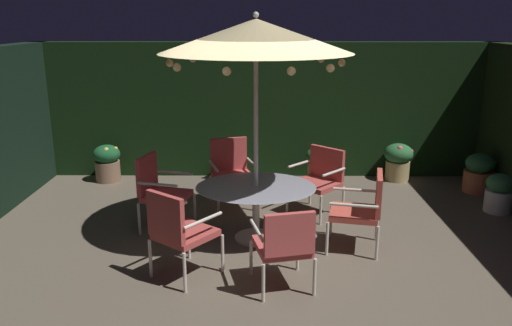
% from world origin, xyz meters
% --- Properties ---
extents(ground_plane, '(8.10, 6.58, 0.02)m').
position_xyz_m(ground_plane, '(0.00, 0.00, -0.01)').
color(ground_plane, brown).
extents(hedge_backdrop_rear, '(8.10, 0.30, 2.35)m').
position_xyz_m(hedge_backdrop_rear, '(0.00, 3.14, 1.17)').
color(hedge_backdrop_rear, black).
rests_on(hedge_backdrop_rear, ground_plane).
extents(patio_dining_table, '(1.51, 1.27, 0.72)m').
position_xyz_m(patio_dining_table, '(-0.13, 0.26, 0.59)').
color(patio_dining_table, silver).
rests_on(patio_dining_table, ground_plane).
extents(patio_umbrella, '(2.28, 2.28, 2.81)m').
position_xyz_m(patio_umbrella, '(-0.13, 0.26, 2.53)').
color(patio_umbrella, silver).
rests_on(patio_umbrella, ground_plane).
extents(patio_chair_north, '(0.72, 0.71, 0.97)m').
position_xyz_m(patio_chair_north, '(1.17, -0.02, 0.55)').
color(patio_chair_north, silver).
rests_on(patio_chair_north, ground_plane).
extents(patio_chair_northeast, '(0.84, 0.84, 0.95)m').
position_xyz_m(patio_chair_northeast, '(0.79, 1.21, 0.55)').
color(patio_chair_northeast, silver).
rests_on(patio_chair_northeast, ground_plane).
extents(patio_chair_east, '(0.76, 0.75, 1.00)m').
position_xyz_m(patio_chair_east, '(-0.51, 1.53, 0.57)').
color(patio_chair_east, silver).
rests_on(patio_chair_east, ground_plane).
extents(patio_chair_southeast, '(0.71, 0.69, 1.01)m').
position_xyz_m(patio_chair_southeast, '(-1.41, 0.59, 0.58)').
color(patio_chair_southeast, silver).
rests_on(patio_chair_southeast, ground_plane).
extents(patio_chair_south, '(0.81, 0.82, 1.01)m').
position_xyz_m(patio_chair_south, '(-0.94, -0.78, 0.58)').
color(patio_chair_south, silver).
rests_on(patio_chair_south, ground_plane).
extents(patio_chair_southwest, '(0.69, 0.71, 0.92)m').
position_xyz_m(patio_chair_southwest, '(0.17, -1.02, 0.53)').
color(patio_chair_southwest, beige).
rests_on(patio_chair_southwest, ground_plane).
extents(potted_plant_back_right, '(0.50, 0.50, 0.65)m').
position_xyz_m(potted_plant_back_right, '(2.32, 2.76, 0.36)').
color(potted_plant_back_right, tan).
rests_on(potted_plant_back_right, ground_plane).
extents(potted_plant_front_corner, '(0.48, 0.48, 0.64)m').
position_xyz_m(potted_plant_front_corner, '(3.48, 2.14, 0.32)').
color(potted_plant_front_corner, '#AE5E3D').
rests_on(potted_plant_front_corner, ground_plane).
extents(potted_plant_right_near, '(0.40, 0.40, 0.57)m').
position_xyz_m(potted_plant_right_near, '(3.40, 1.25, 0.30)').
color(potted_plant_right_near, silver).
rests_on(potted_plant_right_near, ground_plane).
extents(potted_plant_left_far, '(0.40, 0.40, 0.63)m').
position_xyz_m(potted_plant_left_far, '(0.90, 2.54, 0.36)').
color(potted_plant_left_far, '#A46748').
rests_on(potted_plant_left_far, ground_plane).
extents(potted_plant_left_near, '(0.32, 0.32, 0.48)m').
position_xyz_m(potted_plant_left_near, '(-0.73, 2.78, 0.24)').
color(potted_plant_left_near, tan).
rests_on(potted_plant_left_near, ground_plane).
extents(potted_plant_back_left, '(0.46, 0.46, 0.64)m').
position_xyz_m(potted_plant_back_left, '(-2.72, 2.68, 0.34)').
color(potted_plant_back_left, '#85644E').
rests_on(potted_plant_back_left, ground_plane).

